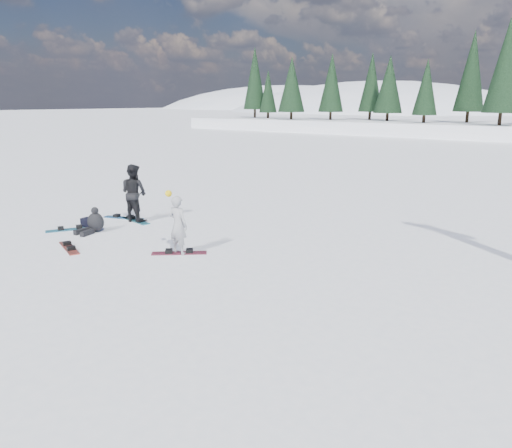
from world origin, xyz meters
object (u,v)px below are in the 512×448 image
at_px(snowboarder_woman, 178,225).
at_px(gear_bag, 89,223).
at_px(seated_rider, 94,222).
at_px(snowboard_loose_a, 70,229).
at_px(snowboard_loose_c, 124,218).
at_px(snowboarder_man, 134,193).
at_px(snowboard_loose_b, 69,248).

distance_m(snowboarder_woman, gear_bag, 4.59).
bearing_deg(seated_rider, snowboard_loose_a, -168.35).
distance_m(snowboarder_woman, snowboard_loose_c, 5.04).
relative_size(snowboarder_woman, gear_bag, 3.92).
bearing_deg(snowboarder_man, gear_bag, 63.53).
bearing_deg(snowboard_loose_a, snowboard_loose_c, 28.15).
distance_m(snowboard_loose_b, snowboard_loose_a, 2.21).
xyz_separation_m(seated_rider, snowboard_loose_b, (0.99, -1.55, -0.29)).
bearing_deg(gear_bag, snowboard_loose_b, -46.79).
bearing_deg(seated_rider, snowboard_loose_c, 104.66).
height_order(snowboard_loose_b, snowboard_loose_a, same).
height_order(snowboarder_man, seated_rider, snowboarder_man).
relative_size(snowboarder_woman, snowboarder_man, 0.89).
xyz_separation_m(gear_bag, snowboard_loose_a, (-0.16, -0.60, -0.14)).
bearing_deg(snowboarder_woman, snowboard_loose_a, 2.47).
distance_m(snowboarder_man, snowboard_loose_a, 2.42).
relative_size(snowboarder_man, seated_rider, 2.00).
distance_m(snowboard_loose_b, snowboard_loose_c, 3.78).
height_order(snowboarder_woman, snowboard_loose_c, snowboarder_woman).
bearing_deg(snowboard_loose_c, snowboard_loose_a, -110.72).
height_order(gear_bag, snowboard_loose_c, gear_bag).
xyz_separation_m(snowboarder_man, snowboard_loose_a, (-0.71, -2.10, -0.98)).
relative_size(seated_rider, gear_bag, 2.21).
relative_size(seated_rider, snowboard_loose_b, 0.66).
xyz_separation_m(snowboard_loose_b, snowboard_loose_c, (-1.81, 3.32, 0.00)).
relative_size(gear_bag, snowboard_loose_b, 0.30).
xyz_separation_m(seated_rider, snowboard_loose_c, (-0.82, 1.76, -0.29)).
distance_m(snowboarder_man, snowboard_loose_b, 3.63).
bearing_deg(snowboard_loose_a, snowboarder_man, 10.39).
xyz_separation_m(snowboard_loose_c, snowboard_loose_a, (-0.04, -2.11, 0.00)).
relative_size(snowboarder_man, gear_bag, 4.42).
bearing_deg(snowboarder_man, seated_rider, 88.59).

